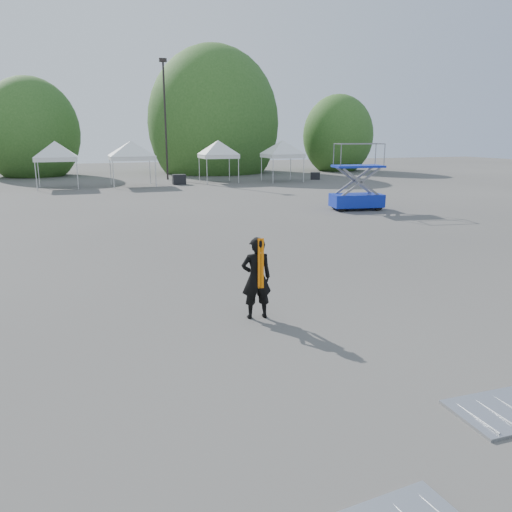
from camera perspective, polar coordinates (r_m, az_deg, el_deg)
name	(u,v)px	position (r m, az deg, el deg)	size (l,w,h in m)	color
ground	(268,290)	(12.54, 1.39, -3.90)	(120.00, 120.00, 0.00)	#474442
light_pole_east	(165,113)	(43.80, -10.36, 15.79)	(0.60, 0.25, 9.80)	black
tree_mid_w	(31,133)	(51.29, -24.34, 12.72)	(4.16, 4.16, 6.33)	#382314
tree_mid_e	(214,123)	(51.89, -4.88, 14.86)	(5.12, 5.12, 7.79)	#382314
tree_far_e	(338,136)	(54.86, 9.33, 13.40)	(3.84, 3.84, 5.84)	#382314
tent_d	(55,145)	(38.92, -22.01, 11.69)	(4.08, 4.08, 3.88)	silver
tent_e	(131,144)	(38.92, -14.10, 12.27)	(4.51, 4.51, 3.88)	silver
tent_f	(218,144)	(40.73, -4.35, 12.68)	(3.92, 3.92, 3.88)	silver
tent_g	(282,143)	(41.57, 3.05, 12.72)	(4.04, 4.04, 3.88)	silver
man	(256,278)	(10.43, 0.04, -2.52)	(0.68, 0.48, 1.75)	black
scissor_lift	(358,177)	(26.20, 11.55, 8.86)	(2.77, 1.69, 3.35)	navy
crate_mid	(179,179)	(39.54, -8.79, 8.65)	(0.99, 0.77, 0.77)	black
crate_east	(315,176)	(43.70, 6.78, 9.07)	(0.77, 0.60, 0.60)	black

